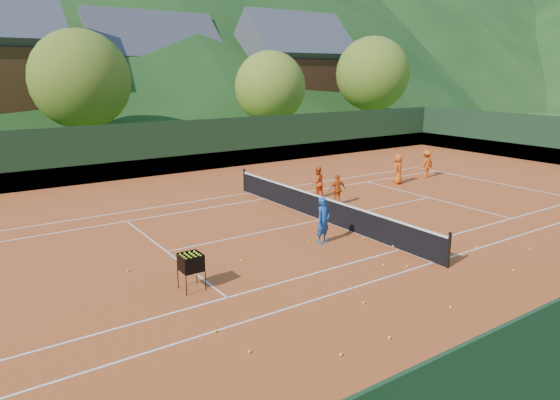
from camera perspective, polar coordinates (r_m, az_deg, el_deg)
ground at (r=19.71m, az=4.73°, el=-2.34°), size 400.00×400.00×0.00m
clay_court at (r=19.71m, az=4.73°, el=-2.31°), size 40.00×24.00×0.02m
coach at (r=16.83m, az=4.98°, el=-2.35°), size 0.66×0.50×1.61m
student_a at (r=23.09m, az=4.29°, el=2.05°), size 0.70×0.55×1.44m
student_b at (r=21.86m, az=6.59°, el=1.18°), size 0.85×0.50×1.36m
student_c at (r=26.58m, az=13.35°, el=3.47°), size 0.89×0.75×1.56m
student_d at (r=28.61m, az=16.38°, el=3.99°), size 0.99×0.58×1.53m
tennis_ball_0 at (r=16.84m, az=18.37°, el=-5.81°), size 0.07×0.07×0.07m
tennis_ball_1 at (r=19.13m, az=16.07°, el=-3.23°), size 0.07×0.07×0.07m
tennis_ball_2 at (r=16.19m, az=25.14°, el=-7.29°), size 0.07×0.07×0.07m
tennis_ball_3 at (r=12.93m, az=9.55°, el=-11.48°), size 0.07×0.07×0.07m
tennis_ball_4 at (r=10.78m, az=-3.53°, el=-16.93°), size 0.07×0.07×0.07m
tennis_ball_5 at (r=17.80m, az=21.56°, el=-5.00°), size 0.07×0.07×0.07m
tennis_ball_6 at (r=17.03m, az=12.78°, el=-5.19°), size 0.07×0.07×0.07m
tennis_ball_7 at (r=15.72m, az=-11.62°, el=-6.80°), size 0.07×0.07×0.07m
tennis_ball_8 at (r=19.04m, az=11.80°, el=-3.04°), size 0.07×0.07×0.07m
tennis_ball_9 at (r=21.42m, az=24.37°, el=-2.09°), size 0.07×0.07×0.07m
tennis_ball_11 at (r=19.81m, az=11.37°, el=-2.33°), size 0.07×0.07×0.07m
tennis_ball_12 at (r=15.47m, az=-4.39°, el=-6.88°), size 0.07×0.07×0.07m
tennis_ball_13 at (r=11.59m, az=-7.41°, el=-14.65°), size 0.07×0.07×0.07m
tennis_ball_15 at (r=15.42m, az=14.29°, el=-7.37°), size 0.07×0.07×0.07m
tennis_ball_16 at (r=18.24m, az=26.67°, el=-5.09°), size 0.07×0.07×0.07m
tennis_ball_17 at (r=13.22m, az=18.91°, el=-11.51°), size 0.07×0.07×0.07m
tennis_ball_18 at (r=17.61m, az=9.47°, el=-4.36°), size 0.07×0.07×0.07m
tennis_ball_19 at (r=15.31m, az=-17.04°, el=-7.73°), size 0.07×0.07×0.07m
tennis_ball_20 at (r=17.20m, az=3.41°, el=-4.64°), size 0.07×0.07×0.07m
tennis_ball_21 at (r=11.50m, az=12.41°, el=-15.11°), size 0.07×0.07×0.07m
tennis_ball_22 at (r=15.38m, az=11.72°, el=-7.29°), size 0.07×0.07×0.07m
tennis_ball_23 at (r=18.63m, az=14.39°, el=-3.57°), size 0.07×0.07×0.07m
tennis_ball_24 at (r=10.74m, az=6.96°, el=-17.14°), size 0.07×0.07×0.07m
court_lines at (r=19.71m, az=4.73°, el=-2.27°), size 23.83×11.03×0.00m
tennis_net at (r=19.57m, az=4.76°, el=-0.88°), size 0.10×12.07×1.10m
perimeter_fence at (r=19.39m, az=4.80°, el=1.26°), size 40.40×24.24×3.00m
ball_hopper at (r=13.47m, az=-10.15°, el=-7.12°), size 0.57×0.57×1.00m
chalet_mid at (r=51.85m, az=-14.34°, el=13.21°), size 12.65×8.82×11.45m
chalet_right at (r=54.89m, az=1.43°, el=13.96°), size 11.50×8.82×11.91m
tree_b at (r=35.55m, az=-21.86°, el=12.64°), size 6.40×6.40×8.40m
tree_c at (r=40.18m, az=-1.13°, el=12.79°), size 5.60×5.60×7.35m
tree_d at (r=48.49m, az=10.53°, el=13.98°), size 6.80×6.80×8.93m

